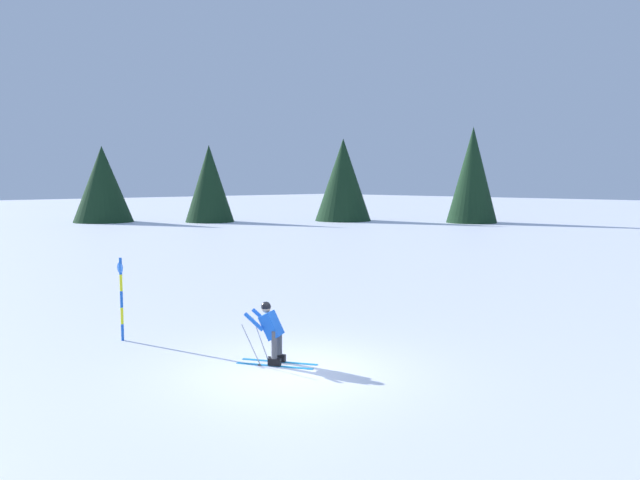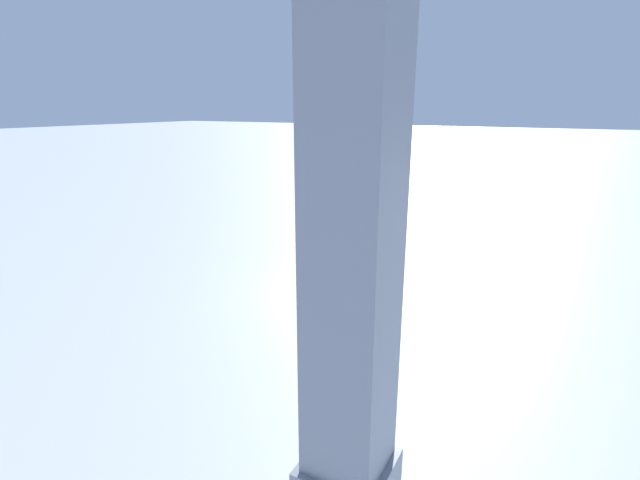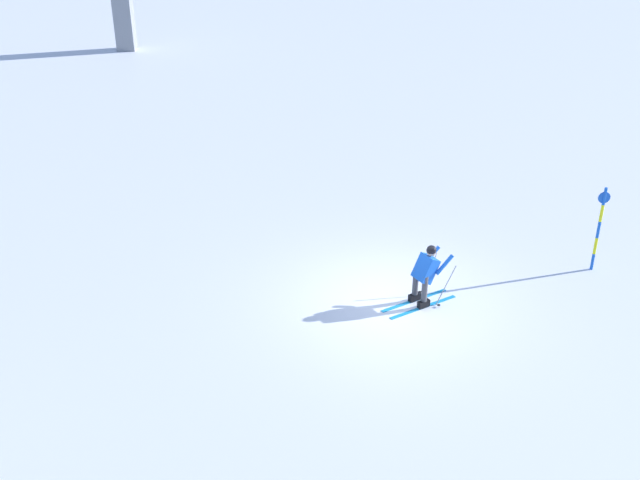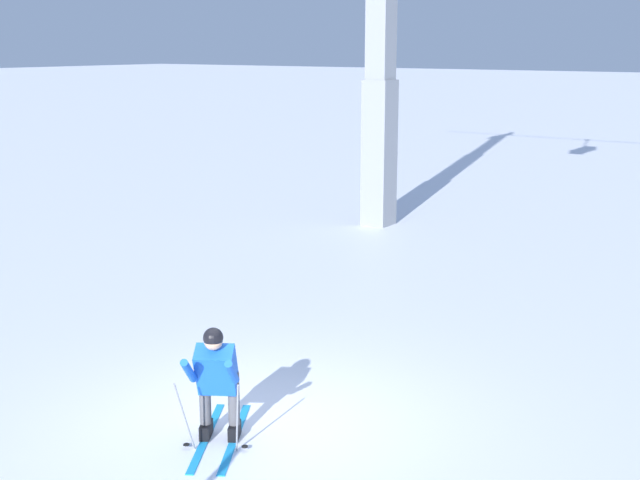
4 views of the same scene
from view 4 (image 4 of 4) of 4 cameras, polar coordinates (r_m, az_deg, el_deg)
The scene contains 3 objects.
ground_plane at distance 10.24m, azimuth -3.84°, elevation -12.05°, with size 260.00×260.00×0.00m, color white.
skier_carving_main at distance 9.49m, azimuth -6.92°, elevation -9.10°, with size 1.27×1.72×1.49m.
lift_tower_near at distance 20.52m, azimuth 4.10°, elevation 13.89°, with size 0.65×2.54×11.03m.
Camera 4 is at (5.77, -7.26, 4.32)m, focal length 47.99 mm.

